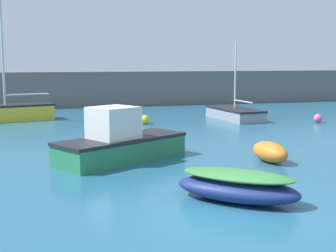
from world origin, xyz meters
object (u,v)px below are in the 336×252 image
at_px(sailboat_twin_hulled, 235,113).
at_px(fishing_dinghy_green, 270,152).
at_px(mooring_buoy_yellow, 145,120).
at_px(rowboat_with_red_cover, 237,186).
at_px(sailboat_tall_mast, 5,112).
at_px(mooring_buoy_pink, 318,118).
at_px(motorboat_grey_hull, 120,142).

relative_size(sailboat_twin_hulled, fishing_dinghy_green, 2.52).
xyz_separation_m(sailboat_twin_hulled, mooring_buoy_yellow, (-5.99, -0.70, -0.11)).
distance_m(rowboat_with_red_cover, sailboat_tall_mast, 20.18).
height_order(sailboat_twin_hulled, mooring_buoy_pink, sailboat_twin_hulled).
distance_m(sailboat_twin_hulled, mooring_buoy_yellow, 6.03).
relative_size(rowboat_with_red_cover, mooring_buoy_yellow, 6.44).
bearing_deg(mooring_buoy_yellow, fishing_dinghy_green, -79.55).
bearing_deg(rowboat_with_red_cover, fishing_dinghy_green, -84.47).
bearing_deg(sailboat_tall_mast, fishing_dinghy_green, 109.82).
xyz_separation_m(sailboat_twin_hulled, fishing_dinghy_green, (-3.90, -11.99, -0.01)).
height_order(motorboat_grey_hull, mooring_buoy_yellow, motorboat_grey_hull).
distance_m(rowboat_with_red_cover, motorboat_grey_hull, 6.19).
bearing_deg(sailboat_twin_hulled, motorboat_grey_hull, 133.74).
relative_size(rowboat_with_red_cover, motorboat_grey_hull, 0.64).
bearing_deg(sailboat_tall_mast, mooring_buoy_yellow, 141.64).
xyz_separation_m(sailboat_twin_hulled, mooring_buoy_pink, (4.22, -2.75, -0.12)).
bearing_deg(fishing_dinghy_green, mooring_buoy_pink, -46.17).
height_order(mooring_buoy_pink, mooring_buoy_yellow, mooring_buoy_yellow).
xyz_separation_m(sailboat_tall_mast, motorboat_grey_hull, (4.73, -13.18, 0.13)).
distance_m(rowboat_with_red_cover, mooring_buoy_yellow, 15.46).
xyz_separation_m(fishing_dinghy_green, mooring_buoy_yellow, (-2.08, 11.30, -0.10)).
bearing_deg(motorboat_grey_hull, sailboat_twin_hulled, 18.50).
distance_m(sailboat_tall_mast, mooring_buoy_pink, 18.96).
height_order(sailboat_tall_mast, motorboat_grey_hull, sailboat_tall_mast).
bearing_deg(mooring_buoy_yellow, mooring_buoy_pink, -11.39).
xyz_separation_m(sailboat_twin_hulled, motorboat_grey_hull, (-9.16, -10.31, 0.31)).
xyz_separation_m(rowboat_with_red_cover, fishing_dinghy_green, (3.16, 4.13, -0.04)).
relative_size(sailboat_twin_hulled, motorboat_grey_hull, 0.91).
relative_size(motorboat_grey_hull, mooring_buoy_yellow, 10.04).
relative_size(sailboat_tall_mast, motorboat_grey_hull, 1.36).
bearing_deg(rowboat_with_red_cover, mooring_buoy_pink, -87.21).
xyz_separation_m(mooring_buoy_pink, mooring_buoy_yellow, (-10.20, 2.06, 0.01)).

